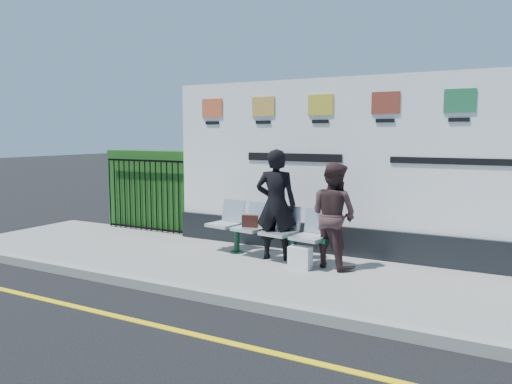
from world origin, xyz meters
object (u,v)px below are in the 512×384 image
bench (264,244)px  billboard (384,181)px  woman_left (276,205)px  woman_right (333,215)px

bench → billboard: bearing=36.9°
billboard → woman_left: billboard is taller
billboard → woman_right: 1.14m
billboard → woman_right: (-0.55, -0.88, -0.48)m
bench → woman_right: 1.33m
billboard → woman_left: size_ratio=4.39×
woman_left → woman_right: bearing=163.8°
woman_left → bench: bearing=-6.4°
bench → woman_right: (1.20, 0.02, 0.57)m
woman_left → woman_right: woman_left is taller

